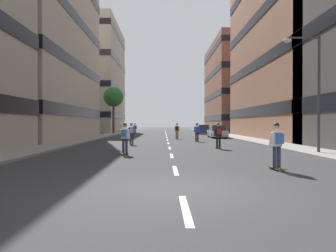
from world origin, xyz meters
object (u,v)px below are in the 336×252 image
parked_car_near (217,132)px  skater_4 (218,134)px  parked_car_mid (203,130)px  street_tree_near (113,97)px  skater_6 (177,130)px  skater_5 (277,143)px  skater_1 (125,137)px  skater_0 (131,132)px  skater_2 (197,131)px  streetlamp_right (312,81)px  skater_3 (135,128)px

parked_car_near → skater_4: 15.69m
parked_car_near → parked_car_mid: (0.00, 12.67, 0.00)m
street_tree_near → skater_4: size_ratio=4.22×
parked_car_mid → skater_6: 16.04m
skater_4 → skater_5: (0.44, -9.35, 0.00)m
skater_1 → skater_0: bearing=93.3°
parked_car_mid → skater_5: 37.54m
parked_car_mid → skater_2: bearing=-99.3°
street_tree_near → skater_4: street_tree_near is taller
parked_car_near → skater_0: skater_0 is taller
skater_5 → skater_6: size_ratio=1.00×
skater_2 → parked_car_mid: bearing=80.7°
streetlamp_right → skater_0: 13.73m
parked_car_near → skater_3: (-10.69, 8.34, 0.29)m
skater_0 → skater_3: size_ratio=1.00×
parked_car_near → skater_5: bearing=-95.3°
skater_0 → skater_3: same height
parked_car_near → skater_6: size_ratio=2.47×
skater_2 → skater_3: (-7.39, 15.72, 0.00)m
parked_car_near → street_tree_near: bearing=138.8°
street_tree_near → skater_0: (5.50, -24.33, -4.97)m
street_tree_near → skater_5: (12.32, -37.60, -4.97)m
streetlamp_right → skater_3: size_ratio=3.65×
skater_0 → skater_2: 7.13m
skater_4 → skater_3: bearing=108.5°
skater_0 → skater_1: 7.66m
skater_5 → skater_1: bearing=138.6°
skater_0 → skater_4: same height
parked_car_mid → skater_2: 20.32m
skater_1 → skater_3: size_ratio=1.00×
parked_car_near → skater_1: skater_1 is taller
streetlamp_right → skater_3: streetlamp_right is taller
skater_1 → skater_5: (6.37, -5.62, 0.00)m
streetlamp_right → skater_6: streetlamp_right is taller
parked_car_near → skater_5: 24.91m
streetlamp_right → skater_4: (-4.58, 3.76, -3.12)m
skater_6 → skater_5: bearing=-83.1°
skater_1 → skater_2: 12.96m
skater_2 → skater_5: bearing=-86.7°
skater_0 → parked_car_near: bearing=51.7°
parked_car_mid → skater_4: 28.25m
street_tree_near → parked_car_near: bearing=-41.2°
skater_0 → skater_6: 9.86m
parked_car_mid → skater_3: 11.54m
skater_1 → skater_4: same height
skater_5 → skater_4: bearing=92.7°
skater_2 → skater_3: size_ratio=1.00×
skater_3 → streetlamp_right: bearing=-65.5°
street_tree_near → skater_3: 7.75m
skater_6 → skater_3: bearing=117.6°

